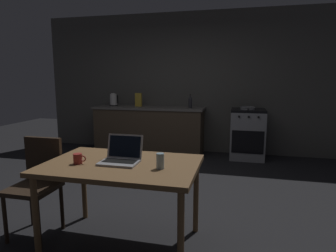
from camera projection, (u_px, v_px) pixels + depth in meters
ground_plane at (143, 201)px, 3.47m from camera, size 12.00×12.00×0.00m
back_wall at (199, 83)px, 5.69m from camera, size 6.40×0.10×2.71m
kitchen_counter at (149, 129)px, 5.72m from camera, size 2.16×0.64×0.90m
stove_oven at (247, 134)px, 5.28m from camera, size 0.60×0.62×0.90m
dining_table at (122, 171)px, 2.46m from camera, size 1.29×0.86×0.75m
chair at (38, 179)px, 2.70m from camera, size 0.40×0.40×0.90m
laptop at (121, 157)px, 2.46m from camera, size 0.32×0.28×0.22m
electric_kettle at (114, 100)px, 5.80m from camera, size 0.17×0.15×0.25m
bottle at (190, 102)px, 5.39m from camera, size 0.07×0.07×0.26m
frying_pan at (248, 108)px, 5.19m from camera, size 0.27×0.44×0.05m
coffee_mug at (78, 159)px, 2.42m from camera, size 0.11×0.07×0.09m
drinking_glass at (160, 161)px, 2.29m from camera, size 0.06×0.06×0.12m
cereal_box at (139, 100)px, 5.70m from camera, size 0.13×0.05×0.26m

